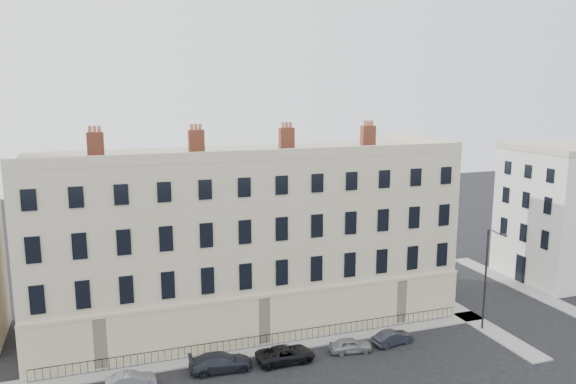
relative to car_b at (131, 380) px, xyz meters
name	(u,v)px	position (x,y,z in m)	size (l,w,h in m)	color
ground	(364,366)	(16.68, -2.47, -0.55)	(160.00, 160.00, 0.00)	black
terrace	(245,236)	(10.71, 9.49, 6.94)	(36.22, 12.22, 17.00)	#C2B190
adjacent_building	(562,215)	(45.68, 8.53, 6.45)	(10.00, 10.00, 14.00)	silver
pavement_terrace	(218,356)	(6.68, 2.53, -0.49)	(48.00, 2.00, 0.12)	gray
pavement_east_return	(449,305)	(29.68, 5.53, -0.49)	(2.00, 24.00, 0.12)	gray
pavement_adjacent	(519,286)	(39.68, 7.53, -0.49)	(2.00, 20.00, 0.12)	gray
railings	(266,340)	(10.68, 2.93, 0.00)	(35.00, 0.04, 0.96)	black
car_b	(131,380)	(0.00, 0.00, 0.00)	(1.17, 3.37, 1.11)	slate
car_c	(221,362)	(6.39, 0.34, 0.12)	(1.90, 4.66, 1.35)	#20232B
car_d	(286,354)	(11.31, 0.03, 0.07)	(2.08, 4.50, 1.25)	black
car_e	(350,345)	(16.66, -0.09, 0.02)	(1.35, 3.35, 1.14)	gray
car_f	(393,338)	(20.49, 0.03, 0.01)	(1.20, 3.44, 1.13)	#1F222A
streetlamp	(487,275)	(29.17, -0.16, 4.37)	(0.59, 1.90, 8.89)	#27272B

